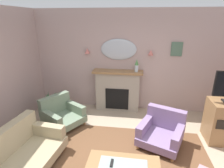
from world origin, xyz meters
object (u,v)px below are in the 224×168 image
framed_picture (177,49)px  floral_couch (13,160)px  wall_sconce_left (87,51)px  mantel_vase_left (137,65)px  tv_remote (112,163)px  potted_plant_small_fern (53,103)px  wall_mirror (119,49)px  wall_sconce_right (151,52)px  armchair_near_fireplace (61,113)px  armchair_by_coffee_table (162,130)px  fireplace (118,91)px

framed_picture → floral_couch: bearing=-136.7°
framed_picture → wall_sconce_left: bearing=-178.5°
mantel_vase_left → tv_remote: 2.72m
tv_remote → potted_plant_small_fern: size_ratio=0.25×
wall_mirror → wall_sconce_right: 0.85m
wall_sconce_right → framed_picture: (0.65, 0.06, 0.09)m
framed_picture → armchair_near_fireplace: framed_picture is taller
potted_plant_small_fern → floral_couch: bearing=-82.0°
potted_plant_small_fern → armchair_near_fireplace: bearing=-47.3°
wall_sconce_left → floral_couch: size_ratio=0.08×
wall_sconce_left → armchair_by_coffee_table: 2.79m
tv_remote → potted_plant_small_fern: bearing=132.8°
wall_sconce_right → armchair_near_fireplace: bearing=-152.7°
wall_sconce_right → framed_picture: 0.66m
armchair_by_coffee_table → potted_plant_small_fern: (-2.79, 0.86, 0.02)m
framed_picture → tv_remote: (-1.30, -2.74, -1.30)m
framed_picture → tv_remote: framed_picture is taller
armchair_by_coffee_table → mantel_vase_left: bearing=113.3°
fireplace → wall_sconce_left: wall_sconce_left is taller
framed_picture → armchair_by_coffee_table: (-0.42, -1.54, -1.44)m
armchair_near_fireplace → mantel_vase_left: bearing=28.8°
tv_remote → mantel_vase_left: bearing=83.4°
armchair_by_coffee_table → armchair_near_fireplace: (-2.35, 0.39, 0.00)m
fireplace → floral_couch: bearing=-118.6°
tv_remote → armchair_near_fireplace: bearing=132.8°
wall_sconce_left → wall_sconce_right: 1.70m
mantel_vase_left → framed_picture: bearing=10.2°
fireplace → wall_sconce_right: wall_sconce_right is taller
mantel_vase_left → wall_sconce_right: size_ratio=2.44×
framed_picture → floral_couch: size_ratio=0.20×
fireplace → wall_sconce_left: (-0.85, 0.09, 1.09)m
fireplace → floral_couch: fireplace is taller
floral_couch → wall_sconce_right: bearing=49.9°
floral_couch → potted_plant_small_fern: (-0.29, 2.07, 0.01)m
mantel_vase_left → potted_plant_small_fern: bearing=-167.3°
armchair_by_coffee_table → potted_plant_small_fern: size_ratio=1.64×
fireplace → framed_picture: bearing=5.8°
fireplace → wall_mirror: wall_mirror is taller
mantel_vase_left → wall_mirror: wall_mirror is taller
framed_picture → armchair_by_coffee_table: framed_picture is taller
mantel_vase_left → wall_mirror: bearing=161.2°
fireplace → armchair_near_fireplace: size_ratio=1.21×
potted_plant_small_fern → fireplace: bearing=17.2°
fireplace → floral_couch: (-1.42, -2.60, -0.25)m
wall_mirror → armchair_near_fireplace: bearing=-138.0°
wall_sconce_right → floral_couch: bearing=-130.1°
mantel_vase_left → armchair_near_fireplace: 2.27m
mantel_vase_left → framed_picture: framed_picture is taller
wall_mirror → potted_plant_small_fern: 2.29m
wall_mirror → floral_couch: bearing=-117.3°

